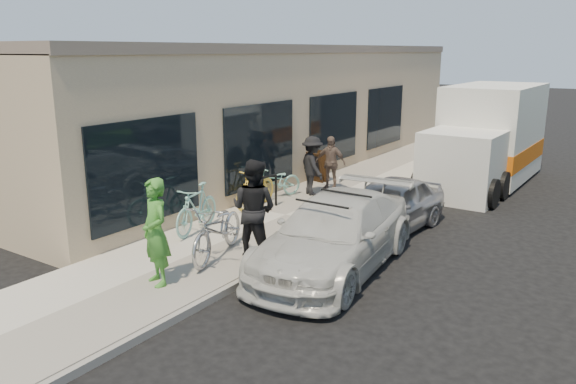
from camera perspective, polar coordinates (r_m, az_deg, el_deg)
The scene contains 17 objects.
ground at distance 10.41m, azimuth -0.40°, elevation -8.77°, with size 120.00×120.00×0.00m, color black.
sidewalk at distance 13.78m, azimuth -0.26°, elevation -2.61°, with size 3.00×34.00×0.15m, color #B4AEA2.
curb at distance 13.02m, azimuth 5.41°, elevation -3.74°, with size 0.12×34.00×0.13m, color gray.
storefront at distance 19.24m, azimuth 0.08°, elevation 8.44°, with size 3.60×20.00×4.22m.
bike_rack at distance 14.25m, azimuth -2.02°, elevation 0.38°, with size 0.16×0.59×0.84m.
sandwich_board at distance 17.15m, azimuth 3.04°, elevation 2.61°, with size 0.67×0.67×0.91m.
sedan_white at distance 10.66m, azimuth 4.79°, elevation -4.30°, with size 2.38×4.91×1.42m.
sedan_silver at distance 12.97m, azimuth 10.17°, elevation -1.39°, with size 1.47×3.66×1.25m, color #9D9CA2.
moving_truck at distance 18.53m, azimuth 19.58°, elevation 4.94°, with size 2.37×6.15×3.01m.
tandem_bike at distance 10.92m, azimuth -7.10°, elevation -3.80°, with size 0.74×2.12×1.11m, color #B4B4B6.
woman_rider at distance 9.76m, azimuth -13.31°, elevation -3.99°, with size 0.68×0.45×1.86m, color #3E882D.
man_standing at distance 10.74m, azimuth -3.49°, elevation -1.74°, with size 0.94×0.73×1.94m, color black.
cruiser_bike_a at distance 12.53m, azimuth -9.26°, elevation -1.65°, with size 0.50×1.76×1.06m, color #85C6B9.
cruiser_bike_b at distance 15.20m, azimuth -1.29°, elevation 1.01°, with size 0.59×1.68×0.88m, color #85C6B9.
cruiser_bike_c at distance 14.36m, azimuth -3.32°, elevation 0.49°, with size 0.48×1.70×1.02m, color gold.
bystander_a at distance 15.50m, azimuth 2.48°, elevation 2.69°, with size 1.06×0.61×1.63m, color black.
bystander_b at distance 16.12m, azimuth 4.33°, elevation 2.96°, with size 0.91×0.38×1.55m, color brown.
Camera 1 is at (5.40, -7.92, 4.07)m, focal length 35.00 mm.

